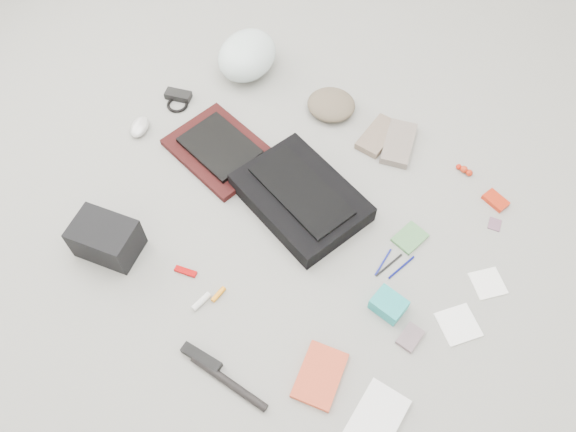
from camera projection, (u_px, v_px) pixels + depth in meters
The scene contains 33 objects.
ground_plane at pixel (288, 223), 2.09m from camera, with size 4.00×4.00×0.00m, color gray.
messenger_bag at pixel (301, 197), 2.10m from camera, with size 0.47×0.33×0.08m, color black.
bag_flap at pixel (301, 191), 2.07m from camera, with size 0.40×0.18×0.01m, color black.
laptop_sleeve at pixel (220, 150), 2.26m from camera, with size 0.40×0.30×0.03m, color black.
laptop at pixel (220, 146), 2.24m from camera, with size 0.29×0.21×0.02m, color black.
bike_helmet at pixel (247, 55), 2.44m from camera, with size 0.24×0.30×0.18m, color silver.
beanie at pixel (331, 105), 2.36m from camera, with size 0.20×0.19×0.07m, color brown.
mitten_left at pixel (378, 136), 2.30m from camera, with size 0.10×0.20×0.03m, color #7C6757.
mitten_right at pixel (399, 143), 2.27m from camera, with size 0.11×0.22×0.03m, color gray.
power_brick at pixel (178, 95), 2.42m from camera, with size 0.11×0.05×0.03m, color black.
cable_coil at pixel (177, 105), 2.40m from camera, with size 0.09×0.09×0.01m, color black.
mouse at pixel (140, 127), 2.31m from camera, with size 0.07×0.11×0.04m, color #BCBCBC.
camera_bag at pixel (106, 239), 1.97m from camera, with size 0.22×0.15×0.14m, color black.
multitool at pixel (186, 271), 1.97m from camera, with size 0.08×0.02×0.01m, color #990000.
toiletry_tube_white at pixel (201, 301), 1.91m from camera, with size 0.02×0.02×0.08m, color silver.
toiletry_tube_orange at pixel (218, 294), 1.92m from camera, with size 0.02×0.02×0.06m, color orange.
u_lock at pixel (201, 358), 1.80m from camera, with size 0.14×0.04×0.03m, color black.
bike_pump at pixel (229, 382), 1.76m from camera, with size 0.03×0.03×0.29m, color black.
book_red at pixel (320, 375), 1.77m from camera, with size 0.13×0.19×0.02m, color #E54D2C.
book_white at pixel (377, 418), 1.70m from camera, with size 0.13×0.20×0.02m, color white.
notepad at pixel (410, 238), 2.05m from camera, with size 0.09×0.12×0.01m, color #497E48.
pen_blue at pixel (383, 262), 2.00m from camera, with size 0.01×0.01×0.12m, color navy.
pen_black at pixel (389, 265), 1.99m from camera, with size 0.01×0.01×0.13m, color black.
pen_navy at pixel (401, 267), 1.99m from camera, with size 0.01×0.01×0.13m, color #070C5C.
accordion_wallet at pixel (389, 305), 1.88m from camera, with size 0.11×0.09×0.05m, color teal.
card_deck at pixel (410, 337), 1.84m from camera, with size 0.06×0.09×0.02m, color slate.
napkin_top at pixel (488, 283), 1.95m from camera, with size 0.11×0.11×0.01m, color white.
napkin_bottom at pixel (458, 325), 1.87m from camera, with size 0.12×0.12×0.01m, color white.
lollipop_a at pixel (459, 167), 2.21m from camera, with size 0.02×0.02×0.02m, color #B81D0B.
lollipop_b at pixel (464, 169), 2.20m from camera, with size 0.03×0.03×0.03m, color #B22E14.
lollipop_c at pixel (469, 173), 2.20m from camera, with size 0.03×0.03×0.03m, color #AD220D.
altoids_tin at pixel (496, 200), 2.13m from camera, with size 0.09×0.06×0.02m, color red.
stamp_sheet at pixel (495, 224), 2.08m from camera, with size 0.04×0.05×0.00m, color #774F66.
Camera 1 is at (0.60, -0.92, 1.78)m, focal length 35.00 mm.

